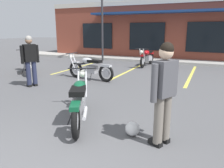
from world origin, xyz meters
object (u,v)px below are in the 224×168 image
motorcycle_black_cruiser (90,68)px  motorcycle_silver_naked (26,61)px  motorcycle_red_sportbike (147,57)px  person_in_black_shirt (30,58)px  person_by_back_row (164,89)px  motorcycle_foreground_classic (80,100)px  helmet_on_pavement (132,129)px  parking_lot_lamp_post (101,6)px

motorcycle_black_cruiser → motorcycle_silver_naked: same height
motorcycle_silver_naked → motorcycle_red_sportbike: bearing=43.4°
person_in_black_shirt → person_by_back_row: size_ratio=1.00×
motorcycle_foreground_classic → motorcycle_red_sportbike: same height
motorcycle_red_sportbike → person_by_back_row: bearing=-73.0°
motorcycle_black_cruiser → helmet_on_pavement: (2.98, -3.69, -0.33)m
motorcycle_black_cruiser → parking_lot_lamp_post: size_ratio=0.42×
motorcycle_foreground_classic → helmet_on_pavement: 1.25m
motorcycle_black_cruiser → person_in_black_shirt: (-1.25, -1.70, 0.49)m
motorcycle_red_sportbike → motorcycle_black_cruiser: 4.22m
motorcycle_silver_naked → helmet_on_pavement: size_ratio=6.64×
motorcycle_silver_naked → person_by_back_row: person_by_back_row is taller
person_in_black_shirt → helmet_on_pavement: (4.23, -1.98, -0.82)m
motorcycle_foreground_classic → motorcycle_red_sportbike: (-0.67, 7.60, 0.00)m
person_by_back_row → parking_lot_lamp_post: (-5.49, 8.71, 2.27)m
motorcycle_silver_naked → person_in_black_shirt: (1.94, -1.71, 0.42)m
person_in_black_shirt → parking_lot_lamp_post: parking_lot_lamp_post is taller
person_in_black_shirt → person_by_back_row: bearing=-23.6°
motorcycle_silver_naked → parking_lot_lamp_post: size_ratio=0.35×
motorcycle_black_cruiser → motorcycle_silver_naked: bearing=180.0°
motorcycle_foreground_classic → motorcycle_silver_naked: size_ratio=1.12×
person_in_black_shirt → motorcycle_silver_naked: bearing=138.7°
motorcycle_black_cruiser → motorcycle_silver_naked: (-3.19, 0.00, 0.07)m
person_by_back_row → helmet_on_pavement: bearing=169.4°
motorcycle_red_sportbike → motorcycle_silver_naked: (-4.31, -4.07, 0.07)m
parking_lot_lamp_post → helmet_on_pavement: bearing=-60.1°
motorcycle_red_sportbike → motorcycle_black_cruiser: same height
person_in_black_shirt → motorcycle_red_sportbike: bearing=67.7°
motorcycle_foreground_classic → motorcycle_black_cruiser: 3.95m
motorcycle_black_cruiser → parking_lot_lamp_post: 5.98m
motorcycle_foreground_classic → person_in_black_shirt: bearing=149.0°
motorcycle_foreground_classic → helmet_on_pavement: (1.20, -0.16, -0.33)m
motorcycle_black_cruiser → helmet_on_pavement: bearing=-51.0°
motorcycle_red_sportbike → person_in_black_shirt: (-2.36, -5.78, 0.49)m
person_by_back_row → helmet_on_pavement: size_ratio=6.44×
person_in_black_shirt → helmet_on_pavement: bearing=-25.1°
motorcycle_red_sportbike → helmet_on_pavement: motorcycle_red_sportbike is taller
person_in_black_shirt → parking_lot_lamp_post: 7.04m
motorcycle_silver_naked → motorcycle_foreground_classic: bearing=-35.4°
motorcycle_foreground_classic → person_in_black_shirt: 3.57m
person_in_black_shirt → helmet_on_pavement: 4.74m
motorcycle_red_sportbike → parking_lot_lamp_post: parking_lot_lamp_post is taller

